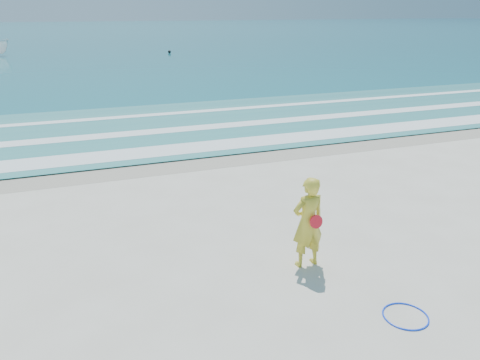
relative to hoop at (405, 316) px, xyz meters
name	(u,v)px	position (x,y,z in m)	size (l,w,h in m)	color
ground	(288,316)	(-1.86, 0.71, -0.01)	(400.00, 400.00, 0.00)	silver
wet_sand	(172,162)	(-1.86, 9.71, -0.01)	(400.00, 2.40, 0.00)	#B2A893
ocean	(74,33)	(-1.86, 105.71, 0.01)	(400.00, 190.00, 0.04)	#19727F
shallow	(146,128)	(-1.86, 14.71, 0.03)	(400.00, 10.00, 0.01)	#59B7AD
foam_near	(164,150)	(-1.86, 11.01, 0.04)	(400.00, 1.40, 0.01)	white
foam_mid	(150,132)	(-1.86, 13.91, 0.04)	(400.00, 0.90, 0.01)	white
foam_far	(137,116)	(-1.86, 17.21, 0.04)	(400.00, 0.60, 0.01)	white
hoop	(405,316)	(0.00, 0.00, 0.00)	(0.77, 0.77, 0.03)	#0E3CFF
buoy	(169,52)	(6.78, 49.79, 0.20)	(0.34, 0.34, 0.34)	black
woman	(308,222)	(-0.77, 2.13, 0.93)	(0.72, 0.50, 1.88)	gold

